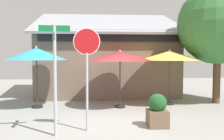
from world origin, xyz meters
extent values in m
cube|color=gray|center=(0.00, 0.00, -0.05)|extent=(28.00, 28.00, 0.10)
cube|color=#705B4C|center=(0.07, 5.47, 1.70)|extent=(7.23, 4.38, 3.39)
cube|color=#999EA8|center=(0.07, 5.32, 3.96)|extent=(7.73, 4.88, 1.64)
cube|color=black|center=(0.07, 3.23, 3.04)|extent=(6.63, 0.16, 0.44)
cylinder|color=#A8AAB2|center=(-1.75, -1.78, 1.50)|extent=(0.09, 0.09, 3.00)
cube|color=#116B38|center=(-1.75, -1.78, 2.90)|extent=(0.82, 0.11, 0.16)
cube|color=#116B38|center=(-1.75, -1.78, 2.68)|extent=(0.11, 0.82, 0.16)
cube|color=white|center=(-2.19, -1.82, 2.90)|extent=(0.06, 0.04, 0.16)
cylinder|color=#A8AAB2|center=(-0.90, -1.39, 1.13)|extent=(0.07, 0.07, 2.26)
cylinder|color=white|center=(-0.90, -1.39, 2.58)|extent=(0.77, 0.06, 0.77)
cylinder|color=red|center=(-0.90, -1.39, 2.58)|extent=(0.72, 0.07, 0.72)
cylinder|color=black|center=(-3.04, 1.92, 0.04)|extent=(0.44, 0.44, 0.08)
cylinder|color=#333335|center=(-3.04, 1.92, 1.02)|extent=(0.05, 0.05, 2.04)
cone|color=#2D99BC|center=(-3.04, 1.92, 2.24)|extent=(2.47, 2.47, 0.49)
sphere|color=silver|center=(-3.04, 1.92, 2.51)|extent=(0.08, 0.08, 0.08)
cylinder|color=black|center=(0.39, 1.68, 0.04)|extent=(0.44, 0.44, 0.08)
cylinder|color=#333335|center=(0.39, 1.68, 1.01)|extent=(0.05, 0.05, 2.01)
cone|color=#B21E23|center=(0.39, 1.68, 2.14)|extent=(2.62, 2.62, 0.36)
sphere|color=silver|center=(0.39, 1.68, 2.35)|extent=(0.08, 0.08, 0.08)
cylinder|color=black|center=(2.62, 2.13, 0.04)|extent=(0.44, 0.44, 0.08)
cylinder|color=#333335|center=(2.62, 2.13, 1.01)|extent=(0.05, 0.05, 2.02)
cone|color=#EAD14C|center=(2.62, 2.13, 2.17)|extent=(2.63, 2.63, 0.40)
sphere|color=silver|center=(2.62, 2.13, 2.40)|extent=(0.08, 0.08, 0.08)
cylinder|color=brown|center=(4.87, 2.29, 1.11)|extent=(0.33, 0.33, 2.22)
sphere|color=#387538|center=(4.87, 2.29, 3.57)|extent=(3.59, 3.59, 3.59)
cube|color=brown|center=(1.23, -1.17, 0.26)|extent=(0.60, 0.60, 0.52)
sphere|color=#1E4C23|center=(1.23, -1.17, 0.74)|extent=(0.57, 0.57, 0.57)
camera|label=1|loc=(-0.75, -8.55, 2.22)|focal=40.03mm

